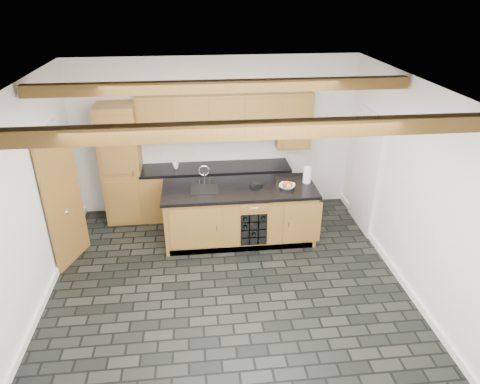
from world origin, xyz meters
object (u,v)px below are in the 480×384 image
at_px(island, 240,213).
at_px(paper_towel, 307,175).
at_px(fruit_bowl, 287,186).
at_px(kitchen_scale, 256,185).

relative_size(island, paper_towel, 9.09).
xyz_separation_m(fruit_bowl, paper_towel, (0.37, 0.18, 0.11)).
xyz_separation_m(kitchen_scale, fruit_bowl, (0.48, -0.11, 0.00)).
bearing_deg(paper_towel, fruit_bowl, -154.13).
relative_size(island, fruit_bowl, 9.90).
xyz_separation_m(island, kitchen_scale, (0.27, 0.02, 0.49)).
distance_m(kitchen_scale, paper_towel, 0.85).
bearing_deg(fruit_bowl, paper_towel, 25.87).
distance_m(island, kitchen_scale, 0.56).
height_order(fruit_bowl, paper_towel, paper_towel).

